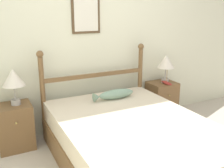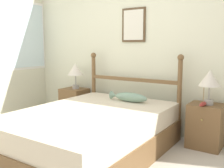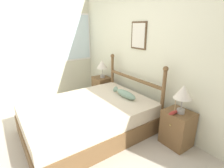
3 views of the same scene
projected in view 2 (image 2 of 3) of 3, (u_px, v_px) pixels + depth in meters
name	position (u px, v px, depth m)	size (l,w,h in m)	color
wall_back	(144.00, 45.00, 3.85)	(6.40, 0.08, 2.55)	beige
bed	(90.00, 132.00, 3.08)	(1.49, 2.06, 0.52)	brown
headboard	(132.00, 87.00, 3.85)	(1.51, 0.09, 1.16)	brown
nightstand_left	(74.00, 105.00, 4.45)	(0.41, 0.37, 0.55)	brown
nightstand_right	(205.00, 126.00, 3.26)	(0.41, 0.37, 0.55)	brown
table_lamp_left	(75.00, 70.00, 4.34)	(0.26, 0.26, 0.43)	gray
table_lamp_right	(210.00, 79.00, 3.14)	(0.26, 0.26, 0.43)	gray
model_boat	(203.00, 104.00, 3.13)	(0.06, 0.25, 0.22)	maroon
fish_pillow	(129.00, 97.00, 3.53)	(0.56, 0.14, 0.12)	gray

